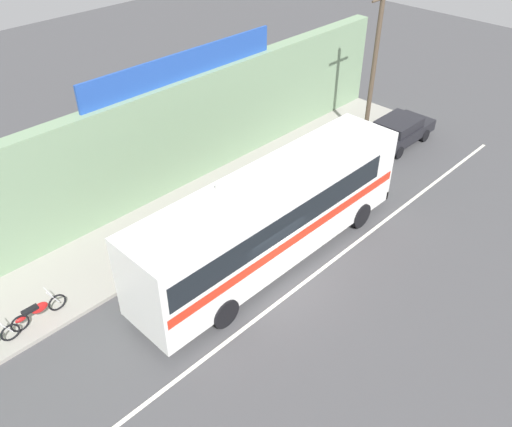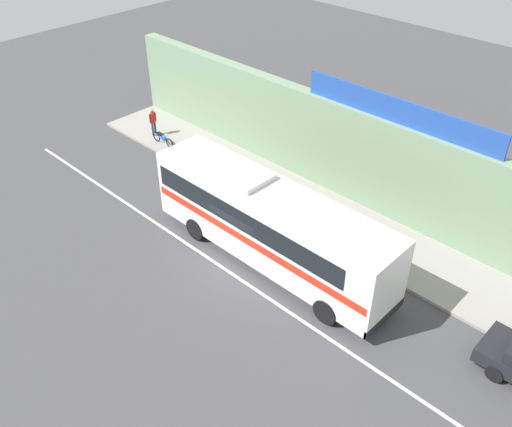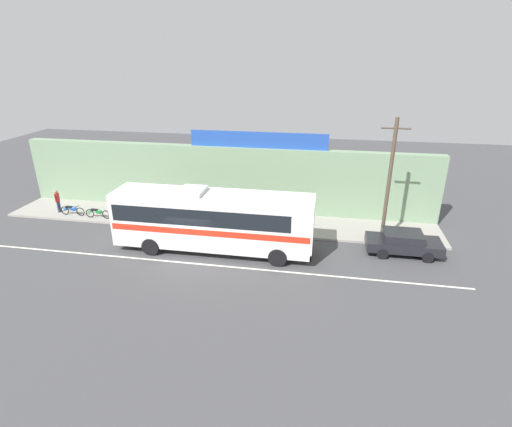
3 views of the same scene
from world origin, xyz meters
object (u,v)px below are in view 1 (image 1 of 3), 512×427
object	(u,v)px
intercity_bus	(271,214)
utility_pole	(374,66)
parked_car	(398,131)
motorcycle_orange	(37,311)

from	to	relation	value
intercity_bus	utility_pole	bearing A→B (deg)	15.65
intercity_bus	parked_car	bearing A→B (deg)	7.93
utility_pole	motorcycle_orange	world-z (taller)	utility_pole
intercity_bus	utility_pole	world-z (taller)	utility_pole
utility_pole	motorcycle_orange	bearing A→B (deg)	178.85
intercity_bus	motorcycle_orange	distance (m)	8.32
intercity_bus	utility_pole	xyz separation A→B (m)	(9.98, 2.79, 1.96)
parked_car	utility_pole	world-z (taller)	utility_pole
intercity_bus	utility_pole	distance (m)	10.54
intercity_bus	parked_car	xyz separation A→B (m)	(11.00, 1.53, -1.33)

